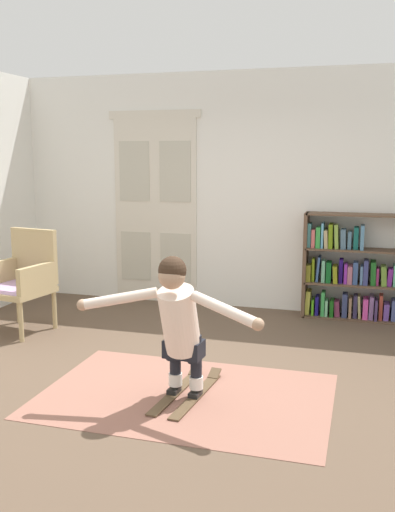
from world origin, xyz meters
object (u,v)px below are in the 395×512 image
skis_pair (187,391)px  bookshelf (366,276)px  person_skier (178,318)px  wicker_chair (23,278)px

skis_pair → bookshelf: bearing=62.7°
bookshelf → person_skier: 3.11m
skis_pair → person_skier: person_skier is taller
bookshelf → skis_pair: (-1.35, -2.62, -0.50)m
skis_pair → person_skier: bearing=-95.3°
skis_pair → person_skier: 0.68m
wicker_chair → skis_pair: 2.57m
person_skier → bookshelf: bearing=63.9°
bookshelf → person_skier: bookshelf is taller
bookshelf → person_skier: size_ratio=1.05×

